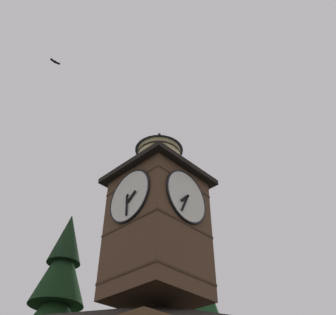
% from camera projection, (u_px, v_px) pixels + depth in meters
% --- Properties ---
extents(clock_tower, '(4.13, 4.13, 8.92)m').
position_uv_depth(clock_tower, '(158.00, 217.00, 16.91)').
color(clock_tower, brown).
rests_on(clock_tower, building_main).
extents(moon, '(2.38, 2.38, 2.38)m').
position_uv_depth(moon, '(60.00, 295.00, 42.97)').
color(moon, silver).
extents(flying_bird_low, '(0.61, 0.21, 0.11)m').
position_uv_depth(flying_bird_low, '(55.00, 62.00, 21.67)').
color(flying_bird_low, black).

